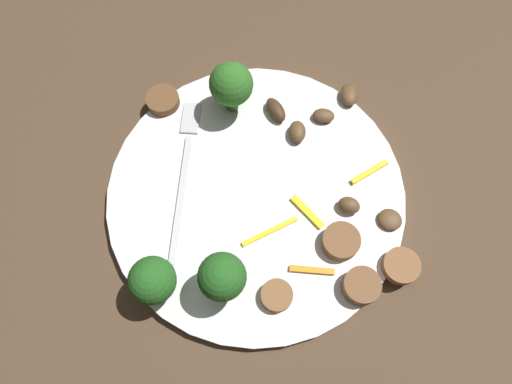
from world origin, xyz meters
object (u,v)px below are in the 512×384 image
(sausage_slice_0, at_px, (341,241))
(mushroom_4, at_px, (349,205))
(pepper_strip_3, at_px, (312,270))
(mushroom_0, at_px, (297,132))
(pepper_strip_0, at_px, (307,212))
(fork, at_px, (184,170))
(pepper_strip_1, at_px, (369,171))
(mushroom_3, at_px, (349,95))
(plate, at_px, (256,194))
(broccoli_floret_2, at_px, (222,277))
(sausage_slice_2, at_px, (163,100))
(mushroom_5, at_px, (276,110))
(sausage_slice_1, at_px, (280,295))
(mushroom_1, at_px, (390,220))
(sausage_slice_4, at_px, (401,266))
(sausage_slice_3, at_px, (361,286))
(broccoli_floret_0, at_px, (152,280))
(broccoli_floret_1, at_px, (231,85))
(pepper_strip_2, at_px, (270,231))

(sausage_slice_0, height_order, mushroom_4, same)
(pepper_strip_3, bearing_deg, mushroom_0, -6.56)
(pepper_strip_0, bearing_deg, sausage_slice_0, -146.65)
(fork, bearing_deg, pepper_strip_1, -86.43)
(mushroom_3, bearing_deg, sausage_slice_0, 162.78)
(plate, distance_m, sausage_slice_0, 0.09)
(broccoli_floret_2, xyz_separation_m, pepper_strip_3, (-0.00, -0.08, -0.04))
(sausage_slice_0, relative_size, sausage_slice_2, 1.02)
(plate, distance_m, mushroom_5, 0.09)
(sausage_slice_1, relative_size, mushroom_3, 1.10)
(sausage_slice_2, bearing_deg, mushroom_1, -130.60)
(mushroom_4, xyz_separation_m, pepper_strip_1, (0.03, -0.03, -0.00))
(sausage_slice_4, bearing_deg, sausage_slice_0, 56.86)
(mushroom_4, bearing_deg, mushroom_1, -119.40)
(sausage_slice_1, distance_m, sausage_slice_3, 0.07)
(sausage_slice_4, distance_m, pepper_strip_1, 0.10)
(sausage_slice_2, height_order, pepper_strip_1, sausage_slice_2)
(sausage_slice_1, distance_m, pepper_strip_0, 0.08)
(broccoli_floret_0, height_order, sausage_slice_4, broccoli_floret_0)
(broccoli_floret_1, distance_m, pepper_strip_2, 0.15)
(mushroom_0, bearing_deg, mushroom_5, 29.41)
(plate, height_order, broccoli_floret_2, broccoli_floret_2)
(fork, bearing_deg, sausage_slice_1, -139.12)
(fork, height_order, pepper_strip_1, same)
(broccoli_floret_0, distance_m, mushroom_5, 0.21)
(broccoli_floret_1, bearing_deg, mushroom_1, -140.20)
(sausage_slice_1, relative_size, mushroom_5, 0.96)
(sausage_slice_2, xyz_separation_m, pepper_strip_3, (-0.20, -0.11, -0.00))
(plate, distance_m, fork, 0.08)
(broccoli_floret_0, xyz_separation_m, broccoli_floret_1, (0.17, -0.10, 0.01))
(fork, bearing_deg, mushroom_3, -59.53)
(mushroom_5, bearing_deg, sausage_slice_1, 169.85)
(mushroom_0, relative_size, pepper_strip_0, 0.60)
(mushroom_0, distance_m, mushroom_3, 0.07)
(broccoli_floret_0, distance_m, sausage_slice_2, 0.19)
(broccoli_floret_0, xyz_separation_m, mushroom_4, (0.04, -0.19, -0.02))
(broccoli_floret_0, xyz_separation_m, pepper_strip_0, (0.05, -0.15, -0.03))
(broccoli_floret_1, xyz_separation_m, sausage_slice_0, (-0.16, -0.07, -0.03))
(mushroom_0, bearing_deg, broccoli_floret_2, 145.42)
(mushroom_5, bearing_deg, mushroom_0, -150.59)
(mushroom_4, height_order, pepper_strip_0, mushroom_4)
(mushroom_0, bearing_deg, sausage_slice_2, 64.39)
(plate, relative_size, mushroom_3, 11.12)
(broccoli_floret_2, xyz_separation_m, sausage_slice_4, (-0.01, -0.16, -0.03))
(mushroom_0, xyz_separation_m, mushroom_1, (-0.11, -0.07, -0.00))
(sausage_slice_1, height_order, mushroom_0, mushroom_0)
(mushroom_3, relative_size, mushroom_5, 0.87)
(sausage_slice_1, height_order, mushroom_4, mushroom_4)
(sausage_slice_0, distance_m, mushroom_5, 0.15)
(plate, distance_m, broccoli_floret_2, 0.11)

